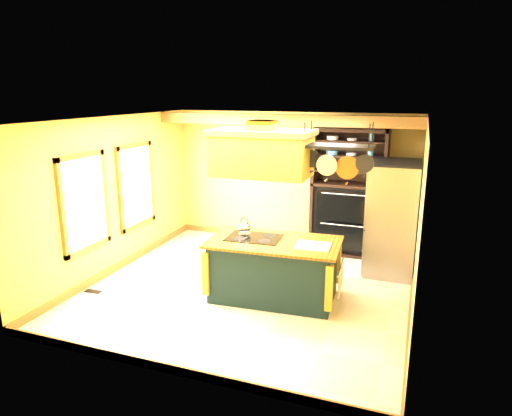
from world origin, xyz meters
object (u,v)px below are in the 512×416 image
Objects in this scene: kitchen_island at (274,269)px; hutch at (348,206)px; pot_rack at (338,153)px; range_hood at (262,152)px; refrigerator at (392,220)px.

kitchen_island is 0.84× the size of hutch.
kitchen_island is at bearing -179.87° from pot_rack.
range_hood reaches higher than refrigerator.
refrigerator is (1.79, 1.70, -1.31)m from range_hood.
pot_rack reaches higher than refrigerator.
hutch is (0.73, 2.44, 0.46)m from kitchen_island.
range_hood is 2.93m from hutch.
hutch is at bearing 139.14° from refrigerator.
kitchen_island is 2.04× the size of pot_rack.
refrigerator is at bearing 67.96° from pot_rack.
refrigerator is (1.59, 1.70, 0.47)m from kitchen_island.
range_hood and pot_rack have the same top height.
refrigerator is at bearing 43.48° from range_hood.
pot_rack is 2.27m from refrigerator.
hutch is (-0.18, 2.44, -1.35)m from pot_rack.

